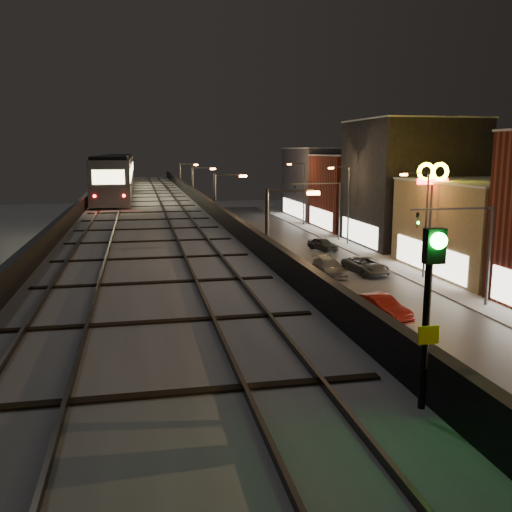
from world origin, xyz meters
TOP-DOWN VIEW (x-y plane):
  - road_surface at (7.50, 35.00)m, footprint 17.00×120.00m
  - sidewalk_right at (17.50, 35.00)m, footprint 4.00×120.00m
  - under_viaduct_pavement at (-6.00, 35.00)m, footprint 11.00×120.00m
  - elevated_viaduct at (-6.00, 31.84)m, footprint 9.00×100.00m
  - viaduct_trackbed at (-6.01, 31.97)m, footprint 8.40×100.00m
  - viaduct_parapet_streetside at (-1.65, 32.00)m, footprint 0.30×100.00m
  - viaduct_parapet_far at (-10.35, 32.00)m, footprint 0.30×100.00m
  - building_c at (23.99, 32.00)m, footprint 12.20×15.20m
  - building_d at (23.99, 48.00)m, footprint 12.20×13.20m
  - building_e at (23.99, 62.00)m, footprint 12.20×12.20m
  - building_f at (23.99, 76.00)m, footprint 12.20×16.20m
  - streetlight_left_1 at (-0.43, 13.00)m, footprint 2.57×0.28m
  - streetlight_left_2 at (-0.43, 31.00)m, footprint 2.57×0.28m
  - streetlight_right_2 at (16.73, 31.00)m, footprint 2.56×0.28m
  - streetlight_left_3 at (-0.43, 49.00)m, footprint 2.57×0.28m
  - streetlight_right_3 at (16.73, 49.00)m, footprint 2.56×0.28m
  - streetlight_left_4 at (-0.43, 67.00)m, footprint 2.57×0.28m
  - streetlight_right_4 at (16.73, 67.00)m, footprint 2.56×0.28m
  - traffic_light_rig_a at (15.84, 22.00)m, footprint 6.10×0.34m
  - traffic_light_rig_b at (15.84, 52.00)m, footprint 6.10×0.34m
  - subway_train at (-8.50, 48.59)m, footprint 3.06×37.11m
  - rail_signal at (-2.10, -4.58)m, footprint 0.34×0.42m
  - car_taxi at (2.68, 11.20)m, footprint 2.31×3.95m
  - car_near_white at (4.84, 6.27)m, footprint 1.97×4.78m
  - car_mid_silver at (2.21, 26.16)m, footprint 2.62×4.99m
  - car_mid_dark at (4.83, 58.42)m, footprint 2.24×4.62m
  - car_far_white at (3.03, 57.61)m, footprint 1.80×3.78m
  - car_onc_silver at (8.49, 20.56)m, footprint 2.83×4.95m
  - car_onc_dark at (12.87, 33.56)m, footprint 3.22×5.55m
  - car_onc_white at (9.55, 33.68)m, footprint 2.06×4.97m
  - car_onc_red at (12.96, 45.84)m, footprint 2.82×4.27m
  - sign_mcdonalds at (18.00, 32.11)m, footprint 2.87×0.34m

SIDE VIEW (x-z plane):
  - road_surface at x=7.50m, z-range 0.00..0.06m
  - under_viaduct_pavement at x=-6.00m, z-range 0.00..0.06m
  - sidewalk_right at x=17.50m, z-range 0.00..0.14m
  - car_far_white at x=3.03m, z-range 0.00..1.25m
  - car_taxi at x=2.68m, z-range 0.00..1.26m
  - car_mid_dark at x=4.83m, z-range 0.00..1.30m
  - car_mid_silver at x=2.21m, z-range 0.00..1.34m
  - car_onc_red at x=12.96m, z-range 0.00..1.35m
  - car_onc_white at x=9.55m, z-range 0.00..1.44m
  - car_onc_dark at x=12.87m, z-range 0.00..1.45m
  - car_near_white at x=4.84m, z-range 0.00..1.54m
  - car_onc_silver at x=8.49m, z-range 0.00..1.54m
  - building_c at x=23.99m, z-range 0.00..8.16m
  - traffic_light_rig_a at x=15.84m, z-range 1.00..8.00m
  - traffic_light_rig_b at x=15.84m, z-range 1.00..8.00m
  - building_e at x=23.99m, z-range 0.00..10.16m
  - streetlight_left_1 at x=-0.43m, z-range 0.74..9.74m
  - streetlight_left_2 at x=-0.43m, z-range 0.74..9.74m
  - streetlight_right_2 at x=16.73m, z-range 0.74..9.74m
  - streetlight_left_3 at x=-0.43m, z-range 0.74..9.74m
  - streetlight_right_3 at x=16.73m, z-range 0.74..9.74m
  - streetlight_left_4 at x=-0.43m, z-range 0.74..9.74m
  - streetlight_right_4 at x=16.73m, z-range 0.74..9.74m
  - building_f at x=23.99m, z-range 0.00..11.16m
  - elevated_viaduct at x=-6.00m, z-range 2.47..8.77m
  - viaduct_trackbed at x=-6.01m, z-range 6.23..6.55m
  - viaduct_parapet_streetside at x=-1.65m, z-range 6.30..7.40m
  - viaduct_parapet_far at x=-10.35m, z-range 6.30..7.40m
  - building_d at x=23.99m, z-range 0.00..14.16m
  - sign_mcdonalds at x=18.00m, z-range 3.01..12.74m
  - subway_train at x=-8.50m, z-range 6.61..10.27m
  - rail_signal at x=-2.10m, z-range 7.24..10.18m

